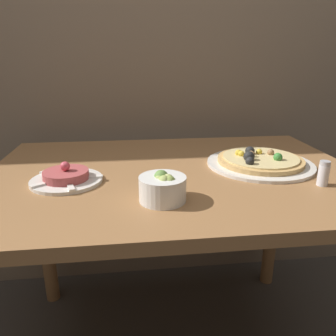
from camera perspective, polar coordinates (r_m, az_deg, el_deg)
back_wall at (r=1.54m, az=-1.81°, el=26.51°), size 8.00×0.05×2.60m
dining_table at (r=1.09m, az=1.12°, el=-5.54°), size 1.18×0.83×0.75m
pizza_plate at (r=1.13m, az=15.68°, el=1.17°), size 0.35×0.35×0.06m
tartare_plate at (r=0.99m, az=-17.30°, el=-1.57°), size 0.21×0.21×0.06m
small_bowl at (r=0.82m, az=-0.92°, el=-3.41°), size 0.12×0.12×0.08m
salt_shaker at (r=1.01m, az=25.46°, el=-0.86°), size 0.03×0.03×0.07m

